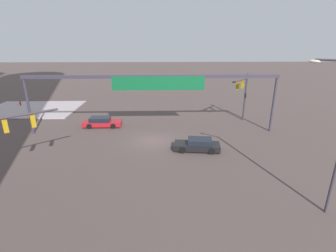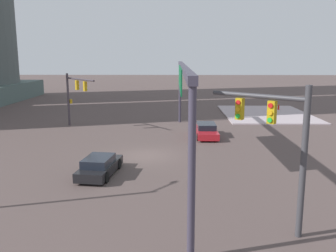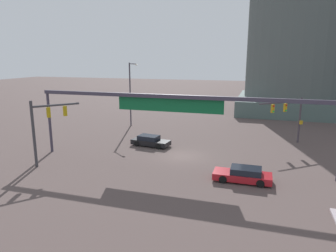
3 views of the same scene
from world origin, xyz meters
name	(u,v)px [view 1 (image 1 of 3)]	position (x,y,z in m)	size (l,w,h in m)	color
ground_plane	(153,141)	(0.00, 0.00, 0.00)	(224.46, 224.46, 0.00)	#544441
sidewalk_corner	(32,109)	(19.37, -13.56, 0.07)	(14.06, 10.47, 0.15)	#B2A1A6
traffic_signal_opposite_side	(243,91)	(-11.52, -6.46, 4.09)	(2.98, 3.49, 6.21)	#3A393E
overhead_sign_gantry	(154,83)	(-0.15, -2.65, 5.75)	(28.22, 0.43, 6.66)	#3B3647
sedan_car_approaching	(102,122)	(6.49, -5.02, 0.58)	(4.69, 1.94, 1.21)	#B21A23
sedan_car_waiting_far	(198,145)	(-4.47, 2.53, 0.57)	(4.60, 2.29, 1.21)	black
fire_hydrant_on_curb	(20,103)	(22.43, -16.00, 0.49)	(0.33, 0.22, 0.71)	red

